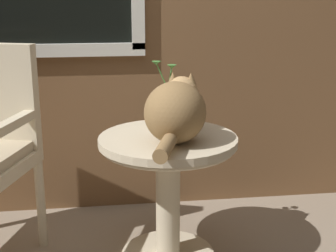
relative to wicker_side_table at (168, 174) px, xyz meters
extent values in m
cube|color=silver|center=(-0.57, 0.62, 0.50)|extent=(1.06, 0.03, 0.07)
cylinder|color=beige|center=(0.00, 0.00, -0.13)|extent=(0.11, 0.11, 0.55)
cylinder|color=beige|center=(0.00, 0.00, 0.16)|extent=(0.63, 0.63, 0.03)
torus|color=beige|center=(0.00, 0.00, 0.13)|extent=(0.60, 0.60, 0.02)
cylinder|color=beige|center=(-0.61, 0.21, -0.21)|extent=(0.04, 0.04, 0.46)
cube|color=beige|center=(-0.69, -0.03, 0.26)|extent=(0.21, 0.50, 0.04)
ellipsoid|color=olive|center=(0.02, -0.09, 0.31)|extent=(0.35, 0.37, 0.27)
sphere|color=tan|center=(0.08, 0.10, 0.36)|extent=(0.15, 0.15, 0.15)
cone|color=olive|center=(0.12, 0.09, 0.43)|extent=(0.05, 0.05, 0.05)
cone|color=olive|center=(0.04, 0.11, 0.43)|extent=(0.05, 0.05, 0.05)
cylinder|color=olive|center=(-0.04, -0.29, 0.23)|extent=(0.14, 0.28, 0.06)
cylinder|color=#99999E|center=(0.02, 0.16, 0.19)|extent=(0.08, 0.08, 0.01)
ellipsoid|color=#99999E|center=(0.02, 0.16, 0.26)|extent=(0.13, 0.13, 0.13)
cylinder|color=#99999E|center=(0.02, 0.16, 0.34)|extent=(0.07, 0.07, 0.05)
torus|color=#99999E|center=(0.02, 0.16, 0.36)|extent=(0.09, 0.09, 0.02)
cylinder|color=#47893D|center=(0.03, 0.16, 0.42)|extent=(0.02, 0.01, 0.11)
cone|color=#47893D|center=(0.04, 0.17, 0.47)|extent=(0.04, 0.04, 0.02)
cylinder|color=#47893D|center=(-0.01, 0.16, 0.43)|extent=(0.06, 0.01, 0.13)
cone|color=#47893D|center=(-0.03, 0.16, 0.49)|extent=(0.04, 0.04, 0.02)
camera|label=1|loc=(-0.28, -2.09, 0.82)|focal=52.13mm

